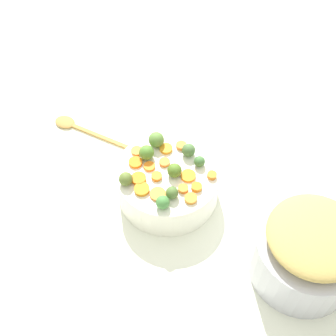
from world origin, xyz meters
TOP-DOWN VIEW (x-y plane):
  - tabletop at (0.00, 0.00)m, footprint 2.40×2.40m
  - serving_bowl_carrots at (-0.00, -0.05)m, footprint 0.27×0.27m
  - metal_pot at (0.24, 0.26)m, footprint 0.25×0.25m
  - stuffing_mound at (0.24, 0.26)m, footprint 0.22×0.22m
  - carrot_slice_0 at (0.06, -0.02)m, footprint 0.03×0.03m
  - carrot_slice_1 at (0.02, 0.06)m, footprint 0.03×0.03m
  - carrot_slice_2 at (0.02, -0.08)m, footprint 0.03×0.03m
  - carrot_slice_3 at (0.02, 0.00)m, footprint 0.05×0.05m
  - carrot_slice_4 at (-0.08, -0.01)m, footprint 0.03×0.03m
  - carrot_slice_5 at (-0.07, -0.05)m, footprint 0.05×0.05m
  - carrot_slice_6 at (0.07, -0.08)m, footprint 0.05×0.05m
  - carrot_slice_7 at (-0.02, -0.10)m, footprint 0.04×0.04m
  - carrot_slice_8 at (-0.03, -0.06)m, footprint 0.03×0.03m
  - carrot_slice_9 at (-0.03, -0.13)m, footprint 0.05×0.05m
  - carrot_slice_10 at (0.02, -0.12)m, footprint 0.05×0.05m
  - carrot_slice_11 at (0.05, -0.12)m, footprint 0.05×0.05m
  - carrot_slice_12 at (0.09, 0.00)m, footprint 0.04×0.04m
  - carrot_slice_13 at (-0.07, -0.13)m, footprint 0.04×0.04m
  - carrot_slice_14 at (0.06, 0.02)m, footprint 0.04×0.04m
  - brussels_sprout_0 at (-0.05, 0.01)m, footprint 0.04×0.04m
  - brussels_sprout_1 at (-0.09, -0.07)m, footprint 0.04×0.04m
  - brussels_sprout_2 at (-0.01, 0.03)m, footprint 0.03×0.03m
  - brussels_sprout_3 at (0.10, -0.07)m, footprint 0.03×0.03m
  - brussels_sprout_4 at (0.03, -0.16)m, footprint 0.04×0.04m
  - brussels_sprout_5 at (0.01, -0.03)m, footprint 0.04×0.04m
  - brussels_sprout_6 at (0.08, -0.04)m, footprint 0.03×0.03m
  - brussels_sprout_7 at (-0.05, -0.10)m, footprint 0.04×0.04m
  - wooden_spoon at (-0.25, -0.31)m, footprint 0.16×0.24m

SIDE VIEW (x-z plane):
  - tabletop at x=0.00m, z-range 0.00..0.02m
  - wooden_spoon at x=-0.25m, z-range 0.02..0.03m
  - serving_bowl_carrots at x=0.00m, z-range 0.02..0.12m
  - metal_pot at x=0.24m, z-range 0.02..0.16m
  - carrot_slice_13 at x=-0.07m, z-range 0.12..0.13m
  - carrot_slice_6 at x=0.07m, z-range 0.12..0.13m
  - carrot_slice_3 at x=0.02m, z-range 0.12..0.13m
  - carrot_slice_7 at x=-0.02m, z-range 0.12..0.13m
  - carrot_slice_9 at x=-0.03m, z-range 0.12..0.13m
  - carrot_slice_8 at x=-0.03m, z-range 0.12..0.13m
  - carrot_slice_5 at x=-0.07m, z-range 0.12..0.13m
  - carrot_slice_12 at x=0.09m, z-range 0.12..0.13m
  - carrot_slice_4 at x=-0.08m, z-range 0.12..0.13m
  - carrot_slice_11 at x=0.05m, z-range 0.12..0.13m
  - carrot_slice_2 at x=0.02m, z-range 0.12..0.13m
  - carrot_slice_10 at x=0.02m, z-range 0.12..0.13m
  - carrot_slice_0 at x=0.06m, z-range 0.12..0.13m
  - carrot_slice_14 at x=0.06m, z-range 0.12..0.13m
  - carrot_slice_1 at x=0.02m, z-range 0.12..0.14m
  - brussels_sprout_2 at x=-0.01m, z-range 0.12..0.15m
  - brussels_sprout_6 at x=0.08m, z-range 0.12..0.15m
  - brussels_sprout_3 at x=0.10m, z-range 0.12..0.16m
  - brussels_sprout_4 at x=0.03m, z-range 0.12..0.16m
  - brussels_sprout_0 at x=-0.05m, z-range 0.12..0.16m
  - brussels_sprout_5 at x=0.01m, z-range 0.12..0.16m
  - brussels_sprout_7 at x=-0.05m, z-range 0.12..0.16m
  - brussels_sprout_1 at x=-0.09m, z-range 0.12..0.16m
  - stuffing_mound at x=0.24m, z-range 0.16..0.21m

